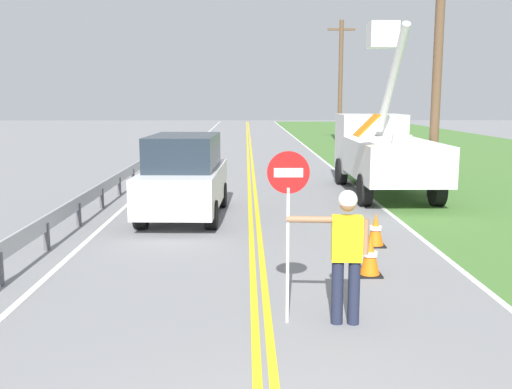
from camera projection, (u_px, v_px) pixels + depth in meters
The scene contains 13 objects.
centerline_yellow_left at pixel (249, 175), 23.52m from camera, with size 0.11×110.00×0.01m, color yellow.
centerline_yellow_right at pixel (253, 175), 23.53m from camera, with size 0.11×110.00×0.01m, color yellow.
edge_line_right at pixel (341, 174), 23.59m from camera, with size 0.12×110.00×0.01m, color silver.
edge_line_left at pixel (161, 175), 23.46m from camera, with size 0.12×110.00×0.01m, color silver.
flagger_worker at pixel (346, 248), 7.79m from camera, with size 1.09×0.27×1.83m.
stop_sign_paddle at pixel (288, 198), 7.73m from camera, with size 0.56×0.04×2.33m.
utility_bucket_truck at pixel (382, 149), 18.97m from camera, with size 2.71×6.82×5.42m.
oncoming_suv_nearest at pixel (184, 176), 14.96m from camera, with size 2.06×4.67×2.10m.
utility_pole_near at pixel (437, 67), 17.67m from camera, with size 1.80×0.28×7.50m.
utility_pole_mid at pixel (340, 80), 39.09m from camera, with size 1.80×0.28×8.09m.
traffic_cone_lead at pixel (370, 257), 10.06m from camera, with size 0.40×0.40×0.70m.
traffic_cone_mid at pixel (375, 230), 12.07m from camera, with size 0.40×0.40×0.70m.
guardrail_left_shoulder at pixel (126, 174), 19.62m from camera, with size 0.10×32.00×0.71m.
Camera 1 is at (-0.21, -3.35, 3.00)m, focal length 41.33 mm.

